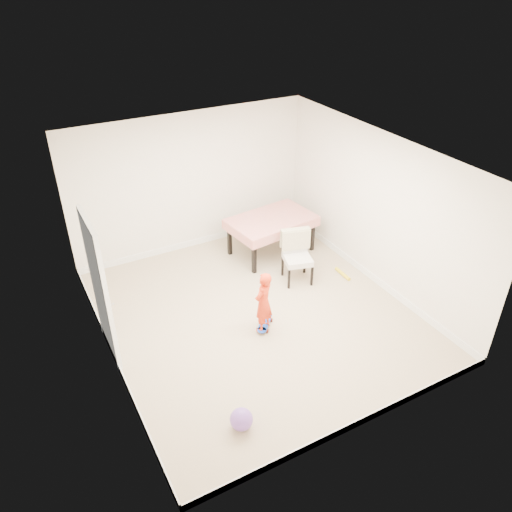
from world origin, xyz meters
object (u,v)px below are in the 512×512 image
skateboard (265,324)px  balloon (241,419)px  child (263,304)px  dining_table (271,235)px  dining_chair (298,258)px

skateboard → balloon: 1.93m
child → balloon: 1.85m
child → balloon: child is taller
dining_table → balloon: size_ratio=5.51×
dining_table → skateboard: dining_table is taller
dining_chair → skateboard: dining_chair is taller
dining_chair → child: 1.48m
dining_chair → balloon: dining_chair is taller
child → dining_chair: bearing=-172.9°
skateboard → child: (-0.07, -0.08, 0.46)m
child → skateboard: bearing=-162.1°
dining_table → dining_chair: (-0.09, -1.05, 0.10)m
dining_table → dining_chair: size_ratio=1.68×
dining_table → skateboard: size_ratio=3.07×
dining_chair → balloon: (-2.28, -2.34, -0.32)m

